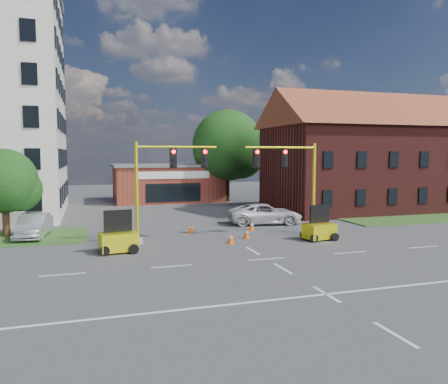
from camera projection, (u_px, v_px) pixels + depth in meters
The scene contains 17 objects.
ground at pixel (267, 259), 22.74m from camera, with size 120.00×120.00×0.00m, color #424144.
grass_verge_ne at pixel (423, 219), 36.61m from camera, with size 14.00×4.00×0.08m, color #244D1C.
lane_markings at pixel (292, 274), 19.88m from camera, with size 60.00×36.00×0.01m, color silver, non-canonical shape.
brick_shop at pixel (167, 182), 51.08m from camera, with size 12.40×8.40×4.30m.
townhouse_row at pixel (374, 149), 42.76m from camera, with size 21.00×11.00×11.50m.
tree_large at pixel (231, 148), 50.00m from camera, with size 8.50×8.10×10.51m.
tree_nw_front at pixel (8, 183), 28.42m from camera, with size 4.38×4.17×5.82m.
signal_mast_west at pixel (164, 179), 26.82m from camera, with size 5.30×0.60×6.20m.
signal_mast_east at pixel (292, 177), 29.39m from camera, with size 5.30×0.60×6.20m.
trailer_west at pixel (118, 240), 24.24m from camera, with size 2.16×1.59×2.27m.
trailer_east at pixel (319, 229), 27.80m from camera, with size 2.07×1.55×2.15m.
cone_a at pixel (231, 238), 26.57m from camera, with size 0.40×0.40×0.70m.
cone_b at pixel (191, 228), 30.32m from camera, with size 0.40×0.40×0.70m.
cone_c at pixel (247, 233), 28.27m from camera, with size 0.40×0.40×0.70m.
cone_d at pixel (252, 226), 31.11m from camera, with size 0.40×0.40×0.70m.
pickup_white at pixel (265, 214), 34.10m from camera, with size 2.65×5.74×1.60m, color silver.
sedan_silver_front at pixel (34, 226), 28.51m from camera, with size 1.64×4.72×1.55m, color #B2B5BA.
Camera 1 is at (-8.74, -20.69, 5.46)m, focal length 35.00 mm.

